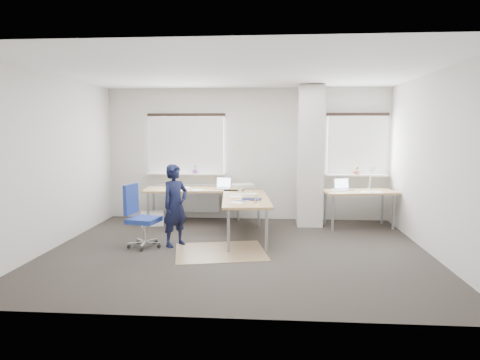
# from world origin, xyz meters

# --- Properties ---
(ground) EXTENTS (6.00, 6.00, 0.00)m
(ground) POSITION_xyz_m (0.00, 0.00, 0.00)
(ground) COLOR #2A2522
(ground) RESTS_ON ground
(room_shell) EXTENTS (6.04, 5.04, 2.82)m
(room_shell) POSITION_xyz_m (0.18, 0.45, 1.75)
(room_shell) COLOR beige
(room_shell) RESTS_ON ground
(floor_mat) EXTENTS (1.61, 1.44, 0.01)m
(floor_mat) POSITION_xyz_m (-0.26, -0.12, 0.00)
(floor_mat) COLOR #7E6345
(floor_mat) RESTS_ON ground
(white_crate) EXTENTS (0.51, 0.42, 0.27)m
(white_crate) POSITION_xyz_m (-1.87, 1.70, 0.13)
(white_crate) COLOR white
(white_crate) RESTS_ON ground
(desk_main) EXTENTS (2.64, 2.63, 0.96)m
(desk_main) POSITION_xyz_m (-0.43, 1.37, 0.69)
(desk_main) COLOR #A07745
(desk_main) RESTS_ON ground
(desk_side) EXTENTS (1.50, 0.93, 1.22)m
(desk_side) POSITION_xyz_m (2.25, 1.81, 0.69)
(desk_side) COLOR #A07745
(desk_side) RESTS_ON ground
(task_chair) EXTENTS (0.57, 0.56, 1.04)m
(task_chair) POSITION_xyz_m (-1.58, 0.07, 0.29)
(task_chair) COLOR navy
(task_chair) RESTS_ON ground
(person) EXTENTS (0.56, 0.59, 1.36)m
(person) POSITION_xyz_m (-1.05, 0.20, 0.68)
(person) COLOR black
(person) RESTS_ON ground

